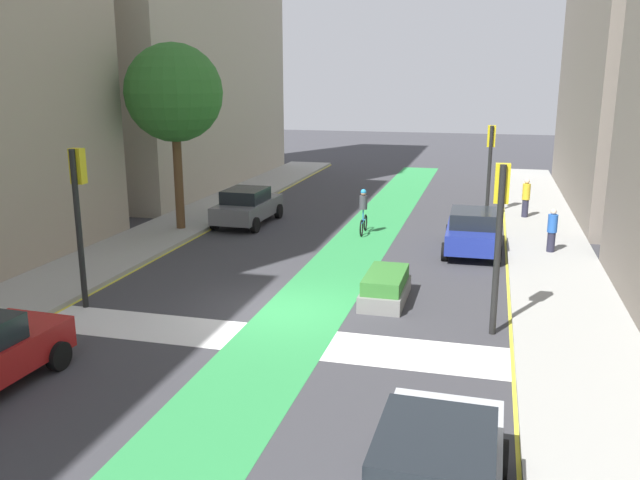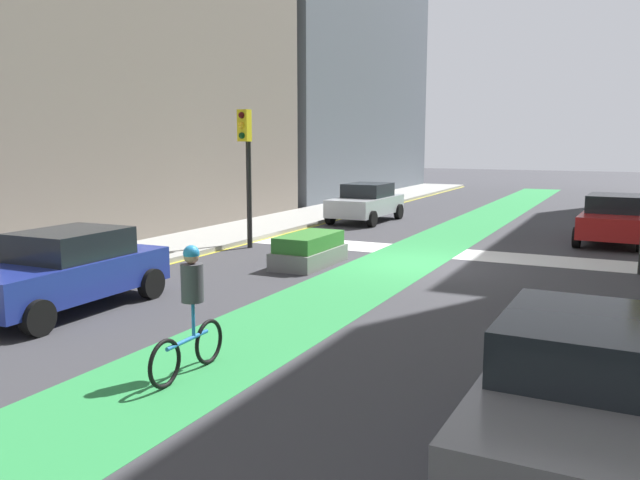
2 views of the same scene
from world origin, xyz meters
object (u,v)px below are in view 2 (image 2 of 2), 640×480
(car_red_left_near, at_px, (613,219))
(median_planter, at_px, (309,250))
(car_silver_right_near, at_px, (366,202))
(car_grey_left_far, at_px, (582,395))
(traffic_signal_near_right, at_px, (246,152))
(car_blue_right_far, at_px, (66,270))
(cyclist_in_lane, at_px, (190,308))

(car_red_left_near, distance_m, median_planter, 10.55)
(car_silver_right_near, xyz_separation_m, car_grey_left_far, (-9.58, 17.96, 0.00))
(traffic_signal_near_right, distance_m, car_blue_right_far, 8.15)
(car_red_left_near, xyz_separation_m, cyclist_in_lane, (4.97, 15.72, 0.17))
(car_grey_left_far, xyz_separation_m, median_planter, (7.39, -8.49, -0.40))
(traffic_signal_near_right, relative_size, car_red_left_near, 0.99)
(car_red_left_near, bearing_deg, car_blue_right_far, 56.11)
(median_planter, bearing_deg, traffic_signal_near_right, -28.81)
(cyclist_in_lane, bearing_deg, car_red_left_near, -107.55)
(car_red_left_near, bearing_deg, traffic_signal_near_right, 31.11)
(car_silver_right_near, height_order, car_blue_right_far, same)
(car_red_left_near, distance_m, car_grey_left_far, 16.24)
(car_silver_right_near, xyz_separation_m, car_blue_right_far, (0.01, 15.64, 0.00))
(car_silver_right_near, distance_m, car_blue_right_far, 15.64)
(traffic_signal_near_right, xyz_separation_m, cyclist_in_lane, (-5.16, 9.60, -2.00))
(car_silver_right_near, bearing_deg, car_red_left_near, 169.61)
(car_blue_right_far, bearing_deg, car_grey_left_far, 166.43)
(traffic_signal_near_right, height_order, car_grey_left_far, traffic_signal_near_right)
(traffic_signal_near_right, xyz_separation_m, car_blue_right_far, (-0.78, 7.81, -2.17))
(car_blue_right_far, distance_m, car_red_left_near, 16.78)
(cyclist_in_lane, bearing_deg, traffic_signal_near_right, -61.75)
(car_silver_right_near, height_order, median_planter, car_silver_right_near)
(car_grey_left_far, bearing_deg, car_blue_right_far, -13.57)
(car_blue_right_far, relative_size, cyclist_in_lane, 2.28)
(car_blue_right_far, relative_size, car_red_left_near, 0.99)
(car_red_left_near, xyz_separation_m, car_grey_left_far, (-0.24, 16.24, 0.00))
(car_silver_right_near, relative_size, median_planter, 1.71)
(traffic_signal_near_right, height_order, median_planter, traffic_signal_near_right)
(car_grey_left_far, bearing_deg, car_silver_right_near, -61.92)
(car_blue_right_far, distance_m, car_grey_left_far, 9.87)
(cyclist_in_lane, relative_size, median_planter, 0.75)
(car_silver_right_near, relative_size, car_grey_left_far, 1.00)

